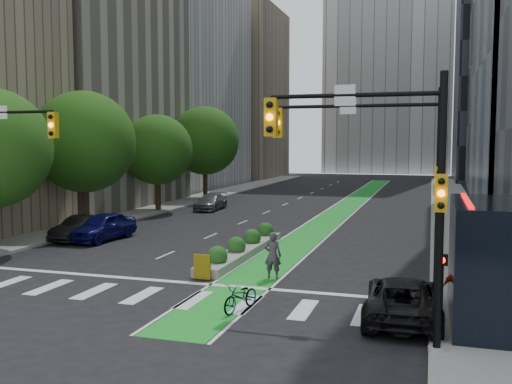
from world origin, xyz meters
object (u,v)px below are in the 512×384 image
Objects in this scene: median_planter at (243,248)px; bicycle at (241,296)px; parked_car_left_far at (211,202)px; parked_car_right at (403,299)px; cyclist at (273,255)px; parked_car_left_mid at (81,228)px; parked_car_left_near at (103,226)px; pedestrian_far at (460,289)px.

bicycle is at bearing -72.02° from median_planter.
bicycle is 28.31m from parked_car_left_far.
cyclist is at bearing -39.23° from parked_car_right.
median_planter is 9.20m from bicycle.
cyclist is (-0.18, 4.60, 0.48)m from bicycle.
parked_car_left_far reaches higher than bicycle.
parked_car_left_mid reaches higher than bicycle.
parked_car_left_near is (-9.00, 1.77, 0.42)m from median_planter.
pedestrian_far reaches higher than median_planter.
median_planter reaches higher than bicycle.
parked_car_left_far is at bearing -58.92° from parked_car_right.
cyclist is 24.09m from parked_car_left_far.
cyclist is 8.07m from pedestrian_far.
parked_car_left_near is at bearing -29.63° from cyclist.
parked_car_right is (5.35, -4.06, -0.28)m from cyclist.
pedestrian_far is (18.68, -9.89, 0.30)m from parked_car_left_near.
parked_car_left_near is at bearing -30.33° from pedestrian_far.
cyclist is 6.72m from parked_car_right.
cyclist is at bearing -22.02° from parked_car_left_mid.
parked_car_right reaches higher than median_planter.
bicycle is 4.63m from cyclist.
parked_car_left_near is at bearing -95.30° from parked_car_left_far.
cyclist reaches higher than parked_car_left_near.
parked_car_right is at bearing 140.11° from cyclist.
parked_car_left_far is (-8.55, 17.17, 0.29)m from median_planter.
median_planter is 5.32× the size of cyclist.
parked_car_left_near is 2.48× the size of pedestrian_far.
cyclist is 14.08m from parked_car_left_mid.
parked_car_right is (18.24, -9.71, -0.00)m from parked_car_left_mid.
bicycle is at bearing -36.41° from parked_car_left_near.
parked_car_left_mid is at bearing 157.30° from bicycle.
pedestrian_far reaches higher than bicycle.
parked_car_left_mid is 0.85× the size of parked_car_right.
bicycle is 0.41× the size of parked_car_left_far.
parked_car_right is at bearing 21.37° from bicycle.
parked_car_left_near reaches higher than bicycle.
parked_car_left_far is 30.30m from parked_car_right.
parked_car_left_near is 21.14m from pedestrian_far.
cyclist reaches higher than bicycle.
bicycle is at bearing 3.95° from parked_car_right.
pedestrian_far is (1.68, 0.09, 0.40)m from parked_car_right.
median_planter is 5.55× the size of bicycle.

